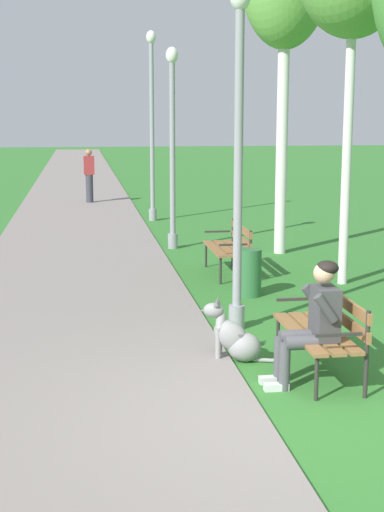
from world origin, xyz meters
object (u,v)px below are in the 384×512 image
(lamp_post_far, at_px, (152,124))
(lamp_post_mid, at_px, (172,146))
(litter_bin, at_px, (249,273))
(person_seated_on_near_bench, at_px, (314,318))
(park_bench_near, at_px, (325,326))
(park_bench_mid, at_px, (231,245))
(pedestrian_distant, at_px, (89,176))
(dog_grey, at_px, (235,338))
(lamp_post_near, at_px, (238,157))

(lamp_post_far, bearing_deg, lamp_post_mid, -89.99)
(litter_bin, bearing_deg, person_seated_on_near_bench, -93.27)
(park_bench_near, bearing_deg, park_bench_mid, 89.66)
(lamp_post_far, xyz_separation_m, pedestrian_distant, (-1.53, 4.03, -1.57))
(park_bench_mid, height_order, litter_bin, park_bench_mid)
(person_seated_on_near_bench, distance_m, lamp_post_far, 12.16)
(lamp_post_mid, bearing_deg, litter_bin, -81.61)
(person_seated_on_near_bench, bearing_deg, park_bench_mid, 87.41)
(litter_bin, bearing_deg, dog_grey, -105.77)
(dog_grey, xyz_separation_m, lamp_post_near, (0.28, 1.24, 1.88))
(lamp_post_mid, relative_size, lamp_post_far, 0.84)
(park_bench_mid, height_order, lamp_post_far, lamp_post_far)
(park_bench_mid, relative_size, litter_bin, 2.14)
(park_bench_near, relative_size, lamp_post_mid, 0.38)
(lamp_post_near, bearing_deg, dog_grey, -102.78)
(park_bench_mid, bearing_deg, dog_grey, -100.83)
(lamp_post_near, distance_m, lamp_post_far, 9.97)
(park_bench_near, distance_m, lamp_post_near, 2.48)
(park_bench_near, distance_m, lamp_post_mid, 7.81)
(dog_grey, height_order, lamp_post_far, lamp_post_far)
(park_bench_mid, xyz_separation_m, person_seated_on_near_bench, (-0.24, -5.25, 0.17))
(park_bench_mid, xyz_separation_m, lamp_post_near, (-0.57, -3.18, 1.63))
(park_bench_mid, bearing_deg, pedestrian_distant, 101.35)
(person_seated_on_near_bench, relative_size, lamp_post_far, 0.27)
(person_seated_on_near_bench, xyz_separation_m, lamp_post_mid, (-0.40, 7.91, 1.36))
(park_bench_near, bearing_deg, lamp_post_mid, 94.57)
(person_seated_on_near_bench, xyz_separation_m, litter_bin, (0.21, 3.74, -0.33))
(park_bench_mid, distance_m, lamp_post_near, 3.62)
(person_seated_on_near_bench, bearing_deg, lamp_post_far, 91.92)
(person_seated_on_near_bench, height_order, pedestrian_distant, pedestrian_distant)
(lamp_post_near, xyz_separation_m, lamp_post_mid, (-0.07, 5.85, -0.10))
(litter_bin, distance_m, pedestrian_distant, 12.52)
(lamp_post_near, height_order, litter_bin, lamp_post_near)
(lamp_post_near, distance_m, litter_bin, 2.51)
(person_seated_on_near_bench, xyz_separation_m, lamp_post_near, (-0.33, 2.07, 1.46))
(park_bench_mid, distance_m, pedestrian_distant, 11.03)
(litter_bin, bearing_deg, lamp_post_mid, 98.39)
(park_bench_near, height_order, person_seated_on_near_bench, person_seated_on_near_bench)
(park_bench_mid, distance_m, lamp_post_mid, 3.13)
(park_bench_mid, height_order, dog_grey, park_bench_mid)
(park_bench_near, bearing_deg, pedestrian_distant, 97.73)
(park_bench_mid, xyz_separation_m, lamp_post_far, (-0.64, 6.78, 1.90))
(lamp_post_near, distance_m, lamp_post_mid, 5.85)
(park_bench_near, xyz_separation_m, dog_grey, (-0.82, 0.55, -0.25))
(park_bench_near, bearing_deg, person_seated_on_near_bench, -126.70)
(lamp_post_far, distance_m, litter_bin, 8.57)
(dog_grey, bearing_deg, pedestrian_distant, 94.97)
(dog_grey, bearing_deg, lamp_post_near, 77.22)
(dog_grey, bearing_deg, lamp_post_mid, 88.33)
(dog_grey, xyz_separation_m, lamp_post_mid, (0.21, 7.08, 1.78))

